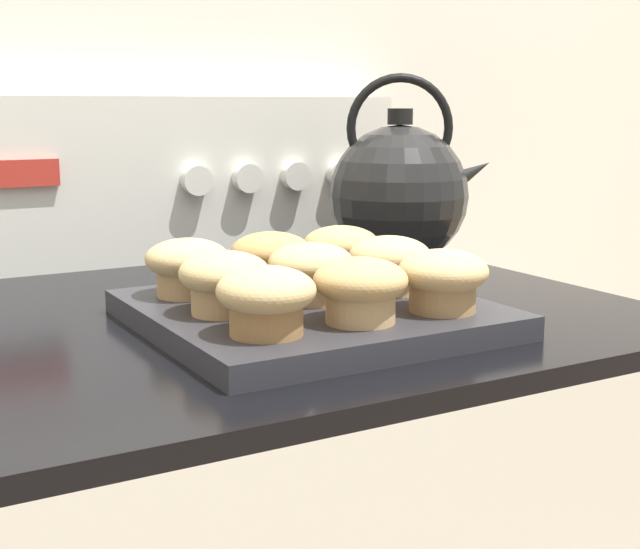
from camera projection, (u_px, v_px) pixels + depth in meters
wall_back at (128, 44)px, 1.16m from camera, size 8.00×0.05×2.40m
control_panel at (148, 180)px, 1.15m from camera, size 0.72×0.07×0.21m
muffin_pan at (310, 314)px, 0.83m from camera, size 0.30×0.30×0.02m
muffin_r0_c0 at (266, 298)px, 0.70m from camera, size 0.08×0.08×0.06m
muffin_r0_c1 at (360, 288)px, 0.74m from camera, size 0.08×0.08×0.06m
muffin_r0_c2 at (443, 278)px, 0.79m from camera, size 0.08×0.08×0.06m
muffin_r1_c0 at (225, 280)px, 0.78m from camera, size 0.08×0.08×0.06m
muffin_r1_c1 at (311, 270)px, 0.82m from camera, size 0.08×0.08×0.06m
muffin_r1_c2 at (390, 262)px, 0.86m from camera, size 0.08×0.08×0.06m
muffin_r2_c0 at (187, 265)px, 0.85m from camera, size 0.08×0.08×0.06m
muffin_r2_c1 at (271, 257)px, 0.89m from camera, size 0.08×0.08×0.06m
muffin_r2_c2 at (341, 250)px, 0.94m from camera, size 0.08×0.08×0.06m
tea_kettle at (400, 192)px, 1.13m from camera, size 0.21×0.18×0.24m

